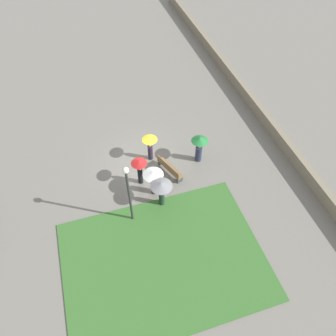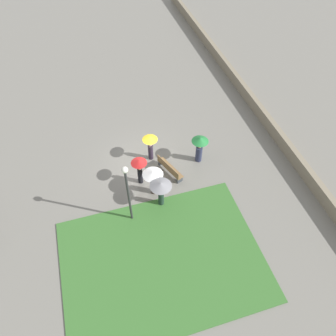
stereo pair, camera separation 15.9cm
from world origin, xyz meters
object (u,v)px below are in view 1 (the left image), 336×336
(park_bench, at_px, (169,168))
(crowd_person_yellow, at_px, (150,143))
(crowd_person_green, at_px, (199,145))
(crowd_person_red, at_px, (139,167))
(crowd_person_white, at_px, (153,177))
(lamp_post, at_px, (128,188))
(crowd_person_grey, at_px, (161,188))

(park_bench, relative_size, crowd_person_yellow, 1.07)
(crowd_person_green, bearing_deg, park_bench, 41.53)
(crowd_person_red, distance_m, crowd_person_white, 1.08)
(lamp_post, bearing_deg, crowd_person_yellow, -27.82)
(crowd_person_red, distance_m, crowd_person_green, 3.89)
(crowd_person_red, bearing_deg, crowd_person_white, -74.29)
(crowd_person_green, distance_m, crowd_person_white, 3.66)
(park_bench, relative_size, lamp_post, 0.48)
(crowd_person_yellow, relative_size, crowd_person_green, 0.98)
(crowd_person_red, relative_size, crowd_person_green, 0.98)
(crowd_person_red, xyz_separation_m, crowd_person_grey, (-1.85, -0.72, 0.11))
(crowd_person_grey, relative_size, crowd_person_white, 1.04)
(lamp_post, relative_size, crowd_person_white, 2.35)
(crowd_person_red, height_order, crowd_person_white, crowd_person_red)
(crowd_person_yellow, xyz_separation_m, crowd_person_grey, (-3.50, 0.33, 0.11))
(park_bench, height_order, crowd_person_red, crowd_person_red)
(lamp_post, xyz_separation_m, crowd_person_green, (2.98, -4.87, -1.41))
(park_bench, height_order, crowd_person_green, crowd_person_green)
(park_bench, distance_m, crowd_person_red, 1.99)
(crowd_person_grey, bearing_deg, crowd_person_red, -131.60)
(crowd_person_white, bearing_deg, crowd_person_red, 155.52)
(crowd_person_red, xyz_separation_m, crowd_person_green, (0.66, -3.83, -0.04))
(lamp_post, bearing_deg, crowd_person_grey, -75.03)
(lamp_post, height_order, crowd_person_grey, lamp_post)
(lamp_post, distance_m, crowd_person_red, 2.89)
(crowd_person_yellow, bearing_deg, crowd_person_green, 38.56)
(park_bench, bearing_deg, crowd_person_white, 108.30)
(crowd_person_red, bearing_deg, crowd_person_green, -4.29)
(crowd_person_grey, distance_m, crowd_person_green, 3.99)
(crowd_person_grey, height_order, crowd_person_white, crowd_person_grey)
(park_bench, bearing_deg, lamp_post, 108.90)
(lamp_post, xyz_separation_m, crowd_person_grey, (0.47, -1.77, -1.26))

